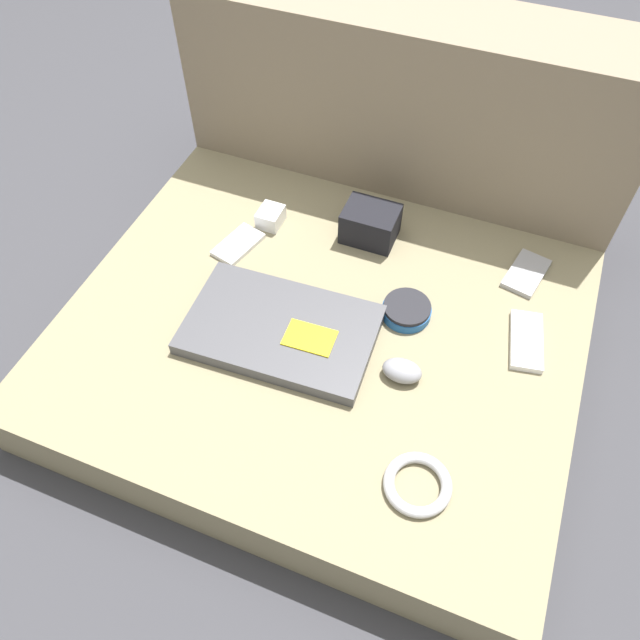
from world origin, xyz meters
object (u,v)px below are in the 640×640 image
phone_silver (238,245)px  phone_black (526,273)px  camera_pouch (370,224)px  computer_mouse (402,371)px  phone_small (526,341)px  charger_brick (271,217)px  speaker_puck (407,310)px  laptop (281,329)px

phone_silver → phone_black: size_ratio=0.96×
camera_pouch → phone_black: bearing=2.2°
computer_mouse → phone_small: 0.24m
phone_black → charger_brick: bearing=-162.4°
computer_mouse → speaker_puck: 0.14m
laptop → speaker_puck: size_ratio=3.81×
speaker_puck → camera_pouch: (-0.13, 0.17, 0.02)m
phone_silver → camera_pouch: 0.28m
speaker_puck → phone_small: 0.22m
speaker_puck → charger_brick: size_ratio=1.63×
laptop → phone_silver: (-0.17, 0.17, -0.01)m
computer_mouse → phone_black: computer_mouse is taller
camera_pouch → charger_brick: camera_pouch is taller
laptop → camera_pouch: (0.07, 0.30, 0.02)m
phone_black → phone_small: (0.03, -0.17, 0.00)m
speaker_puck → phone_black: bearing=43.6°
speaker_puck → computer_mouse: bearing=-76.7°
computer_mouse → charger_brick: same height
laptop → phone_black: laptop is taller
speaker_puck → phone_silver: (-0.38, 0.04, -0.01)m
phone_silver → phone_small: 0.60m
camera_pouch → speaker_puck: bearing=-52.3°
phone_silver → laptop: bearing=-30.2°
phone_silver → phone_black: (0.57, 0.14, 0.00)m
phone_black → charger_brick: (-0.53, -0.05, 0.01)m
laptop → phone_black: 0.50m
phone_small → phone_silver: bearing=166.9°
laptop → camera_pouch: size_ratio=3.22×
speaker_puck → charger_brick: charger_brick is taller
laptop → phone_black: (0.39, 0.31, -0.01)m
computer_mouse → speaker_puck: computer_mouse is taller
computer_mouse → laptop: bearing=175.7°
phone_black → charger_brick: 0.54m
phone_small → charger_brick: size_ratio=2.42×
speaker_puck → phone_small: bearing=4.3°
charger_brick → computer_mouse: bearing=-35.7°
laptop → computer_mouse: (0.23, -0.01, 0.00)m
laptop → speaker_puck: 0.24m
laptop → computer_mouse: computer_mouse is taller
charger_brick → laptop: bearing=-62.0°
laptop → charger_brick: charger_brick is taller
computer_mouse → charger_brick: 0.46m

